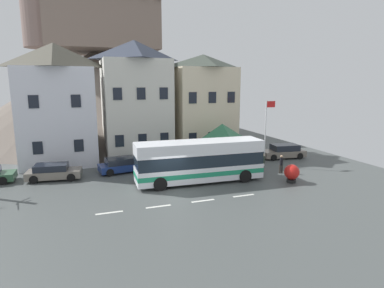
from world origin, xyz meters
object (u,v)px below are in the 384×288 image
object	(u,v)px
townhouse_00	(57,105)
pedestrian_01	(281,164)
public_bench	(209,155)
parked_car_01	(238,156)
transit_bus	(200,162)
bus_shelter	(222,132)
townhouse_02	(203,105)
townhouse_01	(136,100)
parked_car_00	(54,172)
parked_car_04	(122,165)
parked_car_02	(283,151)
pedestrian_00	(263,162)
hilltop_castle	(103,86)
harbour_buoy	(292,173)
pedestrian_02	(257,159)
flagpole	(266,128)

from	to	relation	value
townhouse_00	pedestrian_01	distance (m)	20.91
public_bench	parked_car_01	bearing A→B (deg)	-48.93
transit_bus	bus_shelter	xyz separation A→B (m)	(3.79, 4.15, 1.52)
parked_car_01	townhouse_02	bearing A→B (deg)	107.21
townhouse_00	pedestrian_01	world-z (taller)	townhouse_00
townhouse_01	public_bench	world-z (taller)	townhouse_01
parked_car_00	parked_car_04	bearing A→B (deg)	10.92
parked_car_01	public_bench	size ratio (longest dim) A/B	2.85
townhouse_02	parked_car_00	bearing A→B (deg)	-160.69
parked_car_02	pedestrian_00	world-z (taller)	pedestrian_00
pedestrian_00	public_bench	xyz separation A→B (m)	(-2.85, 5.52, -0.33)
parked_car_00	public_bench	size ratio (longest dim) A/B	2.69
townhouse_01	public_bench	size ratio (longest dim) A/B	7.39
hilltop_castle	harbour_buoy	size ratio (longest dim) A/B	29.51
harbour_buoy	parked_car_04	bearing A→B (deg)	148.49
townhouse_01	parked_car_02	world-z (taller)	townhouse_01
hilltop_castle	townhouse_01	bearing A→B (deg)	-84.71
parked_car_01	pedestrian_02	xyz separation A→B (m)	(0.81, -2.18, 0.16)
parked_car_02	townhouse_01	bearing A→B (deg)	-14.44
parked_car_01	harbour_buoy	xyz separation A→B (m)	(1.09, -6.86, 0.10)
bus_shelter	parked_car_01	bearing A→B (deg)	6.31
parked_car_01	flagpole	bearing A→B (deg)	-43.86
pedestrian_00	flagpole	distance (m)	3.26
bus_shelter	parked_car_00	xyz separation A→B (m)	(-14.59, 0.31, -2.52)
pedestrian_02	pedestrian_01	bearing A→B (deg)	-64.77
parked_car_00	pedestrian_01	world-z (taller)	pedestrian_01
townhouse_00	pedestrian_00	xyz separation A→B (m)	(16.86, -8.50, -4.78)
townhouse_02	parked_car_02	size ratio (longest dim) A/B	2.30
townhouse_00	public_bench	size ratio (longest dim) A/B	7.01
townhouse_00	pedestrian_00	distance (m)	19.48
townhouse_02	hilltop_castle	size ratio (longest dim) A/B	0.25
townhouse_01	parked_car_00	bearing A→B (deg)	-143.46
parked_car_01	pedestrian_01	size ratio (longest dim) A/B	2.86
transit_bus	parked_car_02	world-z (taller)	transit_bus
townhouse_00	parked_car_04	bearing A→B (deg)	-43.29
pedestrian_00	flagpole	size ratio (longest dim) A/B	0.25
parked_car_00	flagpole	distance (m)	18.60
pedestrian_01	flagpole	size ratio (longest dim) A/B	0.26
transit_bus	parked_car_04	xyz separation A→B (m)	(-5.34, 4.88, -1.00)
townhouse_02	townhouse_01	bearing A→B (deg)	175.80
pedestrian_00	pedestrian_01	world-z (taller)	pedestrian_01
parked_car_01	pedestrian_02	size ratio (longest dim) A/B	2.86
harbour_buoy	bus_shelter	bearing A→B (deg)	113.64
parked_car_01	pedestrian_00	size ratio (longest dim) A/B	3.00
hilltop_castle	flagpole	distance (m)	29.64
parked_car_02	pedestrian_02	bearing A→B (deg)	36.04
townhouse_00	transit_bus	size ratio (longest dim) A/B	1.12
public_bench	harbour_buoy	distance (m)	9.73
parked_car_04	harbour_buoy	xyz separation A→B (m)	(12.04, -7.39, 0.16)
townhouse_02	flagpole	distance (m)	8.08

